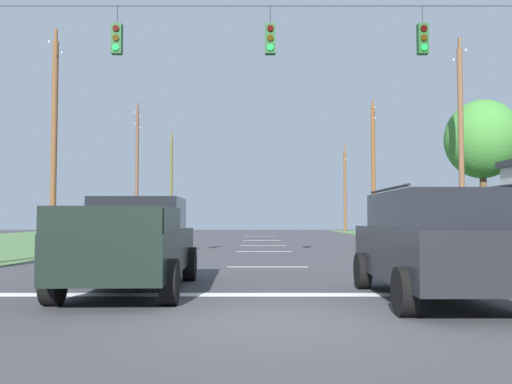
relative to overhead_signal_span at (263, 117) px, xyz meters
name	(u,v)px	position (x,y,z in m)	size (l,w,h in m)	color
ground_plane	(279,320)	(0.10, -8.53, -4.62)	(120.00, 120.00, 0.00)	#3D3D42
stop_bar_stripe	(273,295)	(0.10, -5.92, -4.62)	(15.45, 0.45, 0.01)	white
lane_dash_0	(267,267)	(0.10, 0.08, -4.62)	(0.15, 2.50, 0.01)	white
lane_dash_1	(263,251)	(0.10, 7.60, -4.62)	(0.15, 2.50, 0.01)	white
lane_dash_2	(261,246)	(0.10, 12.76, -4.62)	(0.15, 2.50, 0.01)	white
lane_dash_3	(260,240)	(0.10, 19.35, -4.62)	(0.15, 2.50, 0.01)	white
lane_dash_4	(259,236)	(0.10, 27.28, -4.62)	(0.15, 2.50, 0.01)	white
overhead_signal_span	(263,117)	(0.00, 0.00, 0.00)	(18.37, 0.31, 8.44)	brown
pickup_truck	(133,244)	(-2.80, -5.29, -3.65)	(2.40, 5.45, 1.95)	black
suv_black	(432,242)	(2.99, -6.67, -3.56)	(2.22, 4.80, 2.05)	black
distant_car_crossing_white	(140,233)	(-5.53, 8.19, -3.83)	(4.40, 2.22, 1.52)	silver
utility_pole_mid_right	(460,145)	(9.71, 9.52, 0.44)	(0.27, 1.67, 10.34)	brown
utility_pole_far_right	(372,168)	(9.26, 27.08, 0.91)	(0.33, 1.73, 11.14)	brown
utility_pole_near_left	(344,188)	(9.71, 43.83, 0.18)	(0.32, 1.77, 9.74)	brown
utility_pole_far_left	(53,141)	(-9.94, 9.15, 0.55)	(0.29, 1.73, 10.65)	brown
utility_pole_distant_right	(136,169)	(-9.65, 25.91, 0.74)	(0.26, 1.89, 10.64)	brown
utility_pole_distant_left	(170,182)	(-9.50, 42.37, 0.78)	(0.27, 1.84, 11.10)	brown
tree_roadside_far_right	(481,140)	(12.04, 12.60, 1.13)	(3.99, 3.99, 7.91)	brown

